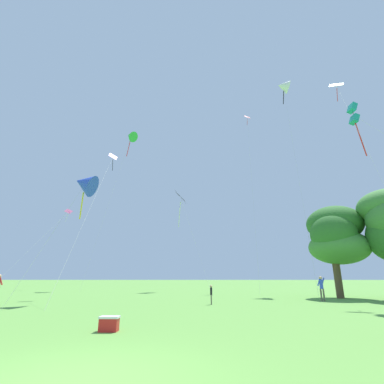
{
  "coord_description": "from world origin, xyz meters",
  "views": [
    {
      "loc": [
        1.87,
        -5.15,
        1.6
      ],
      "look_at": [
        1.49,
        25.92,
        10.99
      ],
      "focal_mm": 26.52,
      "sensor_mm": 36.0,
      "label": 1
    }
  ],
  "objects_px": {
    "kite_yellow_diamond": "(340,93)",
    "kite_purple_streamer": "(110,165)",
    "picnic_cooler": "(109,324)",
    "kite_pink_low": "(64,216)",
    "kite_teal_box": "(354,115)",
    "kite_green_small": "(131,136)",
    "person_with_spool": "(321,286)",
    "kite_black_large": "(180,204)",
    "kite_blue_delta": "(84,184)",
    "person_child_small": "(211,293)",
    "kite_white_distant": "(283,86)",
    "kite_red_high": "(248,130)",
    "tree_right_cluster": "(336,235)"
  },
  "relations": [
    {
      "from": "kite_blue_delta",
      "to": "kite_green_small",
      "type": "distance_m",
      "value": 27.91
    },
    {
      "from": "kite_black_large",
      "to": "kite_red_high",
      "type": "distance_m",
      "value": 14.75
    },
    {
      "from": "kite_blue_delta",
      "to": "kite_yellow_diamond",
      "type": "distance_m",
      "value": 22.49
    },
    {
      "from": "kite_blue_delta",
      "to": "kite_green_small",
      "type": "bearing_deg",
      "value": 96.45
    },
    {
      "from": "tree_right_cluster",
      "to": "picnic_cooler",
      "type": "distance_m",
      "value": 21.4
    },
    {
      "from": "kite_yellow_diamond",
      "to": "tree_right_cluster",
      "type": "xyz_separation_m",
      "value": [
        -0.52,
        3.26,
        -11.78
      ]
    },
    {
      "from": "kite_purple_streamer",
      "to": "kite_white_distant",
      "type": "distance_m",
      "value": 27.63
    },
    {
      "from": "kite_pink_low",
      "to": "kite_yellow_diamond",
      "type": "bearing_deg",
      "value": -31.91
    },
    {
      "from": "person_child_small",
      "to": "kite_blue_delta",
      "type": "bearing_deg",
      "value": 172.86
    },
    {
      "from": "kite_white_distant",
      "to": "person_child_small",
      "type": "bearing_deg",
      "value": -126.51
    },
    {
      "from": "person_with_spool",
      "to": "picnic_cooler",
      "type": "xyz_separation_m",
      "value": [
        -11.66,
        -11.77,
        -0.79
      ]
    },
    {
      "from": "kite_yellow_diamond",
      "to": "kite_purple_streamer",
      "type": "bearing_deg",
      "value": 169.2
    },
    {
      "from": "kite_white_distant",
      "to": "person_with_spool",
      "type": "bearing_deg",
      "value": -105.46
    },
    {
      "from": "kite_blue_delta",
      "to": "picnic_cooler",
      "type": "bearing_deg",
      "value": -61.65
    },
    {
      "from": "person_child_small",
      "to": "kite_pink_low",
      "type": "bearing_deg",
      "value": 132.45
    },
    {
      "from": "kite_red_high",
      "to": "person_with_spool",
      "type": "bearing_deg",
      "value": -85.36
    },
    {
      "from": "kite_green_small",
      "to": "person_with_spool",
      "type": "distance_m",
      "value": 37.17
    },
    {
      "from": "kite_green_small",
      "to": "person_with_spool",
      "type": "relative_size",
      "value": 15.04
    },
    {
      "from": "kite_pink_low",
      "to": "picnic_cooler",
      "type": "bearing_deg",
      "value": -61.93
    },
    {
      "from": "kite_purple_streamer",
      "to": "kite_white_distant",
      "type": "xyz_separation_m",
      "value": [
        20.73,
        9.31,
        15.72
      ]
    },
    {
      "from": "kite_black_large",
      "to": "person_child_small",
      "type": "bearing_deg",
      "value": -80.71
    },
    {
      "from": "kite_yellow_diamond",
      "to": "kite_white_distant",
      "type": "height_order",
      "value": "kite_white_distant"
    },
    {
      "from": "kite_purple_streamer",
      "to": "kite_blue_delta",
      "type": "xyz_separation_m",
      "value": [
        -0.07,
        -5.21,
        -3.66
      ]
    },
    {
      "from": "kite_teal_box",
      "to": "tree_right_cluster",
      "type": "relative_size",
      "value": 1.84
    },
    {
      "from": "kite_blue_delta",
      "to": "kite_white_distant",
      "type": "bearing_deg",
      "value": 34.92
    },
    {
      "from": "kite_black_large",
      "to": "kite_purple_streamer",
      "type": "xyz_separation_m",
      "value": [
        -6.17,
        -11.75,
        0.94
      ]
    },
    {
      "from": "kite_teal_box",
      "to": "kite_purple_streamer",
      "type": "bearing_deg",
      "value": 162.0
    },
    {
      "from": "kite_blue_delta",
      "to": "kite_white_distant",
      "type": "relative_size",
      "value": 0.32
    },
    {
      "from": "kite_blue_delta",
      "to": "kite_green_small",
      "type": "height_order",
      "value": "kite_green_small"
    },
    {
      "from": "kite_black_large",
      "to": "kite_blue_delta",
      "type": "bearing_deg",
      "value": -110.18
    },
    {
      "from": "kite_yellow_diamond",
      "to": "kite_red_high",
      "type": "distance_m",
      "value": 17.35
    },
    {
      "from": "kite_black_large",
      "to": "kite_blue_delta",
      "type": "xyz_separation_m",
      "value": [
        -6.23,
        -16.96,
        -2.72
      ]
    },
    {
      "from": "kite_teal_box",
      "to": "person_child_small",
      "type": "distance_m",
      "value": 16.46
    },
    {
      "from": "kite_teal_box",
      "to": "person_child_small",
      "type": "relative_size",
      "value": 12.29
    },
    {
      "from": "kite_red_high",
      "to": "kite_yellow_diamond",
      "type": "bearing_deg",
      "value": -73.05
    },
    {
      "from": "picnic_cooler",
      "to": "person_child_small",
      "type": "bearing_deg",
      "value": 68.09
    },
    {
      "from": "kite_purple_streamer",
      "to": "picnic_cooler",
      "type": "height_order",
      "value": "kite_purple_streamer"
    },
    {
      "from": "tree_right_cluster",
      "to": "kite_white_distant",
      "type": "bearing_deg",
      "value": 86.83
    },
    {
      "from": "kite_black_large",
      "to": "picnic_cooler",
      "type": "height_order",
      "value": "kite_black_large"
    },
    {
      "from": "kite_teal_box",
      "to": "person_with_spool",
      "type": "xyz_separation_m",
      "value": [
        -2.82,
        2.79,
        -12.07
      ]
    },
    {
      "from": "kite_green_small",
      "to": "kite_black_large",
      "type": "bearing_deg",
      "value": -33.17
    },
    {
      "from": "kite_black_large",
      "to": "kite_green_small",
      "type": "bearing_deg",
      "value": 146.83
    },
    {
      "from": "kite_green_small",
      "to": "picnic_cooler",
      "type": "relative_size",
      "value": 42.44
    },
    {
      "from": "kite_yellow_diamond",
      "to": "picnic_cooler",
      "type": "distance_m",
      "value": 25.3
    },
    {
      "from": "kite_teal_box",
      "to": "kite_pink_low",
      "type": "height_order",
      "value": "kite_teal_box"
    },
    {
      "from": "kite_yellow_diamond",
      "to": "kite_red_high",
      "type": "xyz_separation_m",
      "value": [
        -4.82,
        15.82,
        5.27
      ]
    },
    {
      "from": "kite_purple_streamer",
      "to": "person_with_spool",
      "type": "distance_m",
      "value": 20.64
    },
    {
      "from": "person_with_spool",
      "to": "person_child_small",
      "type": "distance_m",
      "value": 8.44
    },
    {
      "from": "kite_white_distant",
      "to": "kite_red_high",
      "type": "height_order",
      "value": "kite_white_distant"
    },
    {
      "from": "kite_teal_box",
      "to": "kite_red_high",
      "type": "distance_m",
      "value": 20.85
    }
  ]
}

